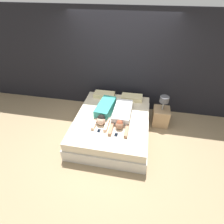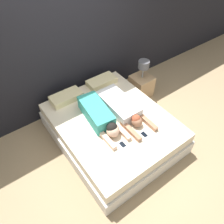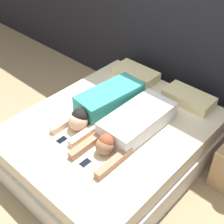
{
  "view_description": "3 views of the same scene",
  "coord_description": "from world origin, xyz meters",
  "px_view_note": "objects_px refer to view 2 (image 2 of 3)",
  "views": [
    {
      "loc": [
        0.59,
        -3.08,
        3.04
      ],
      "look_at": [
        0.0,
        0.0,
        0.64
      ],
      "focal_mm": 28.0,
      "sensor_mm": 36.0,
      "label": 1
    },
    {
      "loc": [
        -1.41,
        -1.92,
        3.08
      ],
      "look_at": [
        0.0,
        0.0,
        0.64
      ],
      "focal_mm": 35.0,
      "sensor_mm": 36.0,
      "label": 2
    },
    {
      "loc": [
        1.62,
        -1.76,
        2.57
      ],
      "look_at": [
        0.0,
        0.0,
        0.64
      ],
      "focal_mm": 50.0,
      "sensor_mm": 36.0,
      "label": 3
    }
  ],
  "objects_px": {
    "person_left": "(100,116)",
    "cell_phone_right": "(144,135)",
    "bed": "(112,128)",
    "nightstand": "(141,84)",
    "pillow_head_right": "(102,81)",
    "pillow_head_left": "(66,97)",
    "person_right": "(121,107)",
    "cell_phone_left": "(123,145)"
  },
  "relations": [
    {
      "from": "bed",
      "to": "nightstand",
      "type": "distance_m",
      "value": 1.29
    },
    {
      "from": "person_left",
      "to": "person_right",
      "type": "relative_size",
      "value": 0.93
    },
    {
      "from": "pillow_head_right",
      "to": "person_left",
      "type": "bearing_deg",
      "value": -126.14
    },
    {
      "from": "pillow_head_left",
      "to": "cell_phone_left",
      "type": "bearing_deg",
      "value": -81.96
    },
    {
      "from": "bed",
      "to": "person_right",
      "type": "relative_size",
      "value": 1.81
    },
    {
      "from": "person_left",
      "to": "pillow_head_left",
      "type": "bearing_deg",
      "value": 103.4
    },
    {
      "from": "cell_phone_left",
      "to": "cell_phone_right",
      "type": "height_order",
      "value": "same"
    },
    {
      "from": "pillow_head_left",
      "to": "person_right",
      "type": "relative_size",
      "value": 0.48
    },
    {
      "from": "cell_phone_right",
      "to": "nightstand",
      "type": "height_order",
      "value": "nightstand"
    },
    {
      "from": "person_right",
      "to": "cell_phone_left",
      "type": "height_order",
      "value": "person_right"
    },
    {
      "from": "pillow_head_left",
      "to": "cell_phone_right",
      "type": "bearing_deg",
      "value": -67.93
    },
    {
      "from": "cell_phone_left",
      "to": "nightstand",
      "type": "relative_size",
      "value": 0.14
    },
    {
      "from": "pillow_head_left",
      "to": "bed",
      "type": "bearing_deg",
      "value": -65.98
    },
    {
      "from": "person_left",
      "to": "cell_phone_right",
      "type": "bearing_deg",
      "value": -58.51
    },
    {
      "from": "nightstand",
      "to": "person_right",
      "type": "bearing_deg",
      "value": -151.07
    },
    {
      "from": "nightstand",
      "to": "cell_phone_right",
      "type": "bearing_deg",
      "value": -130.87
    },
    {
      "from": "bed",
      "to": "pillow_head_right",
      "type": "relative_size",
      "value": 3.81
    },
    {
      "from": "pillow_head_right",
      "to": "bed",
      "type": "bearing_deg",
      "value": -114.02
    },
    {
      "from": "bed",
      "to": "pillow_head_left",
      "type": "distance_m",
      "value": 0.97
    },
    {
      "from": "person_right",
      "to": "cell_phone_right",
      "type": "bearing_deg",
      "value": -93.13
    },
    {
      "from": "cell_phone_right",
      "to": "bed",
      "type": "bearing_deg",
      "value": 109.01
    },
    {
      "from": "cell_phone_left",
      "to": "cell_phone_right",
      "type": "bearing_deg",
      "value": -7.33
    },
    {
      "from": "pillow_head_left",
      "to": "cell_phone_left",
      "type": "xyz_separation_m",
      "value": [
        0.19,
        -1.35,
        -0.05
      ]
    },
    {
      "from": "person_right",
      "to": "nightstand",
      "type": "distance_m",
      "value": 1.11
    },
    {
      "from": "pillow_head_left",
      "to": "cell_phone_right",
      "type": "height_order",
      "value": "pillow_head_left"
    },
    {
      "from": "pillow_head_right",
      "to": "cell_phone_right",
      "type": "distance_m",
      "value": 1.41
    },
    {
      "from": "bed",
      "to": "person_right",
      "type": "bearing_deg",
      "value": 11.47
    },
    {
      "from": "pillow_head_left",
      "to": "cell_phone_right",
      "type": "xyz_separation_m",
      "value": [
        0.57,
        -1.4,
        -0.05
      ]
    },
    {
      "from": "bed",
      "to": "nightstand",
      "type": "relative_size",
      "value": 2.51
    },
    {
      "from": "cell_phone_right",
      "to": "cell_phone_left",
      "type": "bearing_deg",
      "value": 172.67
    },
    {
      "from": "cell_phone_left",
      "to": "pillow_head_right",
      "type": "bearing_deg",
      "value": 67.51
    },
    {
      "from": "person_left",
      "to": "person_right",
      "type": "distance_m",
      "value": 0.42
    },
    {
      "from": "bed",
      "to": "nightstand",
      "type": "bearing_deg",
      "value": 25.87
    },
    {
      "from": "cell_phone_right",
      "to": "pillow_head_right",
      "type": "bearing_deg",
      "value": 82.56
    },
    {
      "from": "cell_phone_left",
      "to": "pillow_head_left",
      "type": "bearing_deg",
      "value": 98.04
    },
    {
      "from": "bed",
      "to": "cell_phone_left",
      "type": "bearing_deg",
      "value": -109.88
    },
    {
      "from": "cell_phone_left",
      "to": "cell_phone_right",
      "type": "distance_m",
      "value": 0.38
    },
    {
      "from": "pillow_head_right",
      "to": "pillow_head_left",
      "type": "bearing_deg",
      "value": 180.0
    },
    {
      "from": "cell_phone_right",
      "to": "nightstand",
      "type": "bearing_deg",
      "value": 49.13
    },
    {
      "from": "nightstand",
      "to": "pillow_head_left",
      "type": "bearing_deg",
      "value": 169.77
    },
    {
      "from": "cell_phone_left",
      "to": "nightstand",
      "type": "xyz_separation_m",
      "value": [
        1.34,
        1.07,
        -0.21
      ]
    },
    {
      "from": "person_left",
      "to": "cell_phone_right",
      "type": "height_order",
      "value": "person_left"
    }
  ]
}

